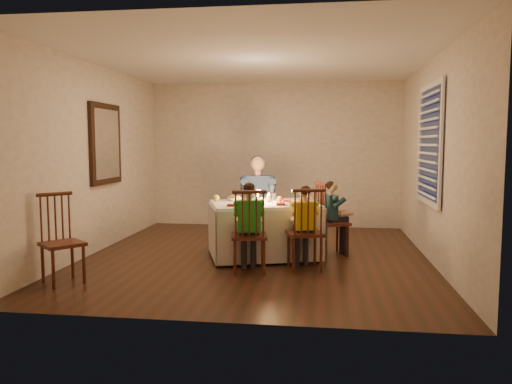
# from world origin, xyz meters

# --- Properties ---
(ground) EXTENTS (5.00, 5.00, 0.00)m
(ground) POSITION_xyz_m (0.00, 0.00, 0.00)
(ground) COLOR black
(ground) RESTS_ON ground
(wall_left) EXTENTS (0.02, 5.00, 2.60)m
(wall_left) POSITION_xyz_m (-2.25, 0.00, 1.30)
(wall_left) COLOR beige
(wall_left) RESTS_ON ground
(wall_right) EXTENTS (0.02, 5.00, 2.60)m
(wall_right) POSITION_xyz_m (2.25, 0.00, 1.30)
(wall_right) COLOR beige
(wall_right) RESTS_ON ground
(wall_back) EXTENTS (4.50, 0.02, 2.60)m
(wall_back) POSITION_xyz_m (0.00, 2.50, 1.30)
(wall_back) COLOR beige
(wall_back) RESTS_ON ground
(ceiling) EXTENTS (5.00, 5.00, 0.00)m
(ceiling) POSITION_xyz_m (0.00, 0.00, 2.60)
(ceiling) COLOR white
(ceiling) RESTS_ON wall_back
(dining_table) EXTENTS (1.64, 1.39, 0.70)m
(dining_table) POSITION_xyz_m (0.11, -0.02, 0.52)
(dining_table) COLOR silver
(dining_table) RESTS_ON ground
(chair_adult) EXTENTS (0.47, 0.46, 0.99)m
(chair_adult) POSITION_xyz_m (-0.08, 0.74, 0.00)
(chair_adult) COLOR #36130E
(chair_adult) RESTS_ON ground
(chair_near_left) EXTENTS (0.47, 0.45, 0.99)m
(chair_near_left) POSITION_xyz_m (0.03, -0.86, 0.00)
(chair_near_left) COLOR #36130E
(chair_near_left) RESTS_ON ground
(chair_near_right) EXTENTS (0.49, 0.48, 0.99)m
(chair_near_right) POSITION_xyz_m (0.67, -0.61, 0.00)
(chair_near_right) COLOR #36130E
(chair_near_right) RESTS_ON ground
(chair_end) EXTENTS (0.52, 0.53, 0.99)m
(chair_end) POSITION_xyz_m (1.01, 0.24, 0.00)
(chair_end) COLOR #36130E
(chair_end) RESTS_ON ground
(chair_extra) EXTENTS (0.55, 0.56, 0.98)m
(chair_extra) POSITION_xyz_m (-1.90, -1.56, 0.00)
(chair_extra) COLOR #36130E
(chair_extra) RESTS_ON ground
(adult) EXTENTS (0.58, 0.55, 1.33)m
(adult) POSITION_xyz_m (-0.08, 0.74, 0.00)
(adult) COLOR navy
(adult) RESTS_ON ground
(child_green) EXTENTS (0.40, 0.38, 1.07)m
(child_green) POSITION_xyz_m (0.03, -0.86, 0.00)
(child_green) COLOR green
(child_green) RESTS_ON ground
(child_yellow) EXTENTS (0.39, 0.37, 1.01)m
(child_yellow) POSITION_xyz_m (0.67, -0.61, 0.00)
(child_yellow) COLOR gold
(child_yellow) RESTS_ON ground
(child_teal) EXTENTS (0.39, 0.41, 1.01)m
(child_teal) POSITION_xyz_m (1.01, 0.24, 0.00)
(child_teal) COLOR #18363D
(child_teal) RESTS_ON ground
(setting_adult) EXTENTS (0.33, 0.33, 0.02)m
(setting_adult) POSITION_xyz_m (0.03, 0.27, 0.74)
(setting_adult) COLOR white
(setting_adult) RESTS_ON dining_table
(setting_green) EXTENTS (0.33, 0.33, 0.02)m
(setting_green) POSITION_xyz_m (-0.09, -0.38, 0.74)
(setting_green) COLOR white
(setting_green) RESTS_ON dining_table
(setting_yellow) EXTENTS (0.33, 0.33, 0.02)m
(setting_yellow) POSITION_xyz_m (0.51, -0.19, 0.74)
(setting_yellow) COLOR white
(setting_yellow) RESTS_ON dining_table
(setting_teal) EXTENTS (0.33, 0.33, 0.02)m
(setting_teal) POSITION_xyz_m (0.57, 0.15, 0.74)
(setting_teal) COLOR white
(setting_teal) RESTS_ON dining_table
(candle_left) EXTENTS (0.06, 0.06, 0.10)m
(candle_left) POSITION_xyz_m (0.01, -0.05, 0.78)
(candle_left) COLOR silver
(candle_left) RESTS_ON dining_table
(candle_right) EXTENTS (0.06, 0.06, 0.10)m
(candle_right) POSITION_xyz_m (0.17, -0.00, 0.78)
(candle_right) COLOR silver
(candle_right) RESTS_ON dining_table
(squash) EXTENTS (0.09, 0.09, 0.09)m
(squash) POSITION_xyz_m (-0.56, 0.07, 0.77)
(squash) COLOR yellow
(squash) RESTS_ON dining_table
(orange_fruit) EXTENTS (0.08, 0.08, 0.08)m
(orange_fruit) POSITION_xyz_m (0.30, 0.09, 0.77)
(orange_fruit) COLOR #DC5712
(orange_fruit) RESTS_ON dining_table
(serving_bowl) EXTENTS (0.27, 0.27, 0.05)m
(serving_bowl) POSITION_xyz_m (-0.32, 0.15, 0.75)
(serving_bowl) COLOR white
(serving_bowl) RESTS_ON dining_table
(wall_mirror) EXTENTS (0.06, 0.95, 1.15)m
(wall_mirror) POSITION_xyz_m (-2.22, 0.30, 1.50)
(wall_mirror) COLOR black
(wall_mirror) RESTS_ON wall_left
(window_blinds) EXTENTS (0.07, 1.34, 1.54)m
(window_blinds) POSITION_xyz_m (2.21, 0.10, 1.50)
(window_blinds) COLOR #0D1835
(window_blinds) RESTS_ON wall_right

